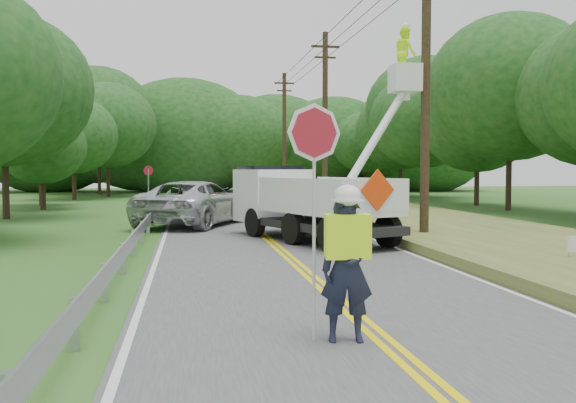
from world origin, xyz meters
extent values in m
plane|color=#2A5D1A|center=(0.00, 0.00, 0.00)|extent=(140.00, 140.00, 0.00)
cube|color=#444346|center=(0.00, 14.00, 0.01)|extent=(7.20, 96.00, 0.02)
cube|color=#FBE001|center=(-0.10, 14.00, 0.02)|extent=(0.12, 96.00, 0.00)
cube|color=#FBE001|center=(0.10, 14.00, 0.02)|extent=(0.12, 96.00, 0.00)
cube|color=silver|center=(-3.45, 14.00, 0.02)|extent=(0.12, 96.00, 0.00)
cube|color=silver|center=(3.45, 14.00, 0.02)|extent=(0.12, 96.00, 0.00)
cube|color=#A0A3A9|center=(-4.10, -2.00, 0.35)|extent=(0.12, 0.14, 0.70)
cube|color=#A0A3A9|center=(-4.10, 1.00, 0.35)|extent=(0.12, 0.14, 0.70)
cube|color=#A0A3A9|center=(-4.10, 4.00, 0.35)|extent=(0.12, 0.14, 0.70)
cube|color=#A0A3A9|center=(-4.10, 7.00, 0.35)|extent=(0.12, 0.14, 0.70)
cube|color=#A0A3A9|center=(-4.10, 10.00, 0.35)|extent=(0.12, 0.14, 0.70)
cube|color=#A0A3A9|center=(-4.10, 13.00, 0.35)|extent=(0.12, 0.14, 0.70)
cube|color=#A0A3A9|center=(-4.10, 16.00, 0.35)|extent=(0.12, 0.14, 0.70)
cube|color=#A0A3A9|center=(-4.10, 19.00, 0.35)|extent=(0.12, 0.14, 0.70)
cube|color=#A0A3A9|center=(-4.10, 22.00, 0.35)|extent=(0.12, 0.14, 0.70)
cube|color=#A0A3A9|center=(-4.10, 25.00, 0.35)|extent=(0.12, 0.14, 0.70)
cube|color=#A0A3A9|center=(-4.10, 28.00, 0.35)|extent=(0.12, 0.14, 0.70)
cube|color=#A0A3A9|center=(-4.10, 31.00, 0.35)|extent=(0.12, 0.14, 0.70)
cube|color=#A0A3A9|center=(-4.10, 34.00, 0.35)|extent=(0.12, 0.14, 0.70)
cube|color=#A0A3A9|center=(-4.10, 37.00, 0.35)|extent=(0.12, 0.14, 0.70)
cube|color=#A0A3A9|center=(-4.00, 15.00, 0.60)|extent=(0.05, 48.00, 0.34)
cylinder|color=black|center=(5.00, 9.00, 5.00)|extent=(0.30, 0.30, 10.00)
cylinder|color=black|center=(5.00, 24.00, 5.00)|extent=(0.30, 0.30, 10.00)
cube|color=black|center=(5.00, 24.00, 9.20)|extent=(1.60, 0.12, 0.12)
cube|color=black|center=(5.00, 24.00, 8.60)|extent=(1.20, 0.10, 0.10)
cylinder|color=black|center=(5.00, 39.00, 5.00)|extent=(0.30, 0.30, 10.00)
cube|color=black|center=(5.00, 39.00, 9.20)|extent=(1.60, 0.12, 0.12)
cube|color=black|center=(5.00, 39.00, 8.60)|extent=(1.20, 0.10, 0.10)
cylinder|color=black|center=(4.30, 17.50, 9.10)|extent=(0.03, 43.00, 0.03)
cylinder|color=black|center=(5.00, 17.50, 9.10)|extent=(0.03, 43.00, 0.03)
cylinder|color=black|center=(5.70, 17.50, 9.10)|extent=(0.03, 43.00, 0.03)
cube|color=#466027|center=(7.10, 14.00, 0.15)|extent=(7.00, 96.00, 0.30)
cylinder|color=#332319|center=(-11.14, 20.72, 1.77)|extent=(0.32, 0.32, 3.55)
ellipsoid|color=#124316|center=(-11.14, 20.72, 6.11)|extent=(8.28, 8.28, 7.28)
cylinder|color=#332319|center=(-10.97, 27.51, 1.08)|extent=(0.32, 0.32, 2.17)
ellipsoid|color=#124316|center=(-10.97, 27.51, 3.73)|extent=(5.06, 5.06, 4.45)
cylinder|color=#332319|center=(-11.96, 31.63, 1.14)|extent=(0.32, 0.32, 2.28)
ellipsoid|color=#124316|center=(-11.96, 31.63, 3.93)|extent=(5.32, 5.32, 4.68)
cylinder|color=#332319|center=(-11.28, 39.34, 1.44)|extent=(0.32, 0.32, 2.88)
ellipsoid|color=#124316|center=(-11.28, 39.34, 4.96)|extent=(6.72, 6.72, 5.91)
cylinder|color=#332319|center=(-9.37, 44.37, 1.76)|extent=(0.32, 0.32, 3.53)
ellipsoid|color=#124316|center=(-9.37, 44.37, 6.07)|extent=(8.23, 8.23, 7.24)
cylinder|color=#332319|center=(-10.91, 50.36, 2.18)|extent=(0.32, 0.32, 4.35)
ellipsoid|color=#124316|center=(-10.91, 50.36, 7.50)|extent=(10.16, 10.16, 8.94)
cylinder|color=#332319|center=(15.43, 22.66, 2.02)|extent=(0.32, 0.32, 4.04)
ellipsoid|color=#124316|center=(15.43, 22.66, 6.96)|extent=(9.43, 9.43, 8.30)
cylinder|color=#332319|center=(15.86, 27.50, 1.55)|extent=(0.32, 0.32, 3.09)
ellipsoid|color=#124316|center=(15.86, 27.50, 5.32)|extent=(7.21, 7.21, 6.35)
cylinder|color=#332319|center=(14.79, 34.10, 1.74)|extent=(0.32, 0.32, 3.49)
ellipsoid|color=#124316|center=(14.79, 34.10, 6.01)|extent=(8.14, 8.14, 7.16)
cylinder|color=#332319|center=(16.64, 38.45, 2.11)|extent=(0.32, 0.32, 4.21)
ellipsoid|color=#124316|center=(16.64, 38.45, 7.26)|extent=(9.83, 9.83, 8.65)
cylinder|color=#332319|center=(15.52, 41.28, 1.66)|extent=(0.32, 0.32, 3.32)
ellipsoid|color=#124316|center=(15.52, 41.28, 5.72)|extent=(7.75, 7.75, 6.82)
cylinder|color=#332319|center=(14.36, 47.85, 1.43)|extent=(0.32, 0.32, 2.87)
ellipsoid|color=#124316|center=(14.36, 47.85, 4.94)|extent=(6.69, 6.69, 5.89)
ellipsoid|color=#124316|center=(-21.00, 55.26, 5.50)|extent=(11.07, 8.30, 8.30)
ellipsoid|color=#124316|center=(-17.04, 57.94, 5.50)|extent=(15.41, 11.56, 11.56)
ellipsoid|color=#124316|center=(-12.14, 57.28, 5.50)|extent=(12.41, 9.30, 9.30)
ellipsoid|color=#124316|center=(-7.32, 56.41, 5.50)|extent=(14.56, 10.92, 10.92)
ellipsoid|color=#124316|center=(-2.99, 56.15, 5.50)|extent=(17.06, 12.79, 12.79)
ellipsoid|color=#124316|center=(2.46, 54.40, 5.50)|extent=(12.13, 9.10, 9.10)
ellipsoid|color=#124316|center=(7.06, 57.79, 5.50)|extent=(13.58, 10.19, 10.19)
ellipsoid|color=#124316|center=(13.51, 56.98, 5.50)|extent=(12.99, 9.74, 9.74)
ellipsoid|color=#124316|center=(17.44, 56.09, 5.50)|extent=(10.62, 7.96, 7.96)
ellipsoid|color=#124316|center=(22.13, 54.07, 5.50)|extent=(16.23, 12.17, 12.17)
imported|color=#191E33|center=(-0.50, -2.19, 1.01)|extent=(0.78, 0.56, 1.98)
cube|color=#C6FF1A|center=(-0.50, -2.19, 1.46)|extent=(0.65, 0.44, 0.60)
ellipsoid|color=white|center=(-0.50, -2.19, 2.01)|extent=(0.37, 0.37, 0.30)
cylinder|color=#B7B7B7|center=(-0.94, -2.08, 1.40)|extent=(0.04, 0.04, 2.77)
cylinder|color=maroon|center=(-0.94, -2.08, 2.85)|extent=(0.77, 0.24, 0.79)
cylinder|color=black|center=(1.34, 6.71, 0.52)|extent=(0.65, 1.04, 0.99)
cylinder|color=black|center=(3.27, 7.47, 0.52)|extent=(0.65, 1.04, 0.99)
cylinder|color=black|center=(0.59, 8.64, 0.52)|extent=(0.65, 1.04, 0.99)
cylinder|color=black|center=(2.52, 9.39, 0.52)|extent=(0.65, 1.04, 0.99)
cylinder|color=black|center=(-0.35, 11.05, 0.52)|extent=(0.65, 1.04, 0.99)
cylinder|color=black|center=(1.58, 11.80, 0.52)|extent=(0.65, 1.04, 0.99)
cube|color=black|center=(1.44, 9.31, 0.59)|extent=(4.43, 6.96, 0.26)
cube|color=silver|center=(1.71, 8.63, 1.11)|extent=(3.95, 5.30, 0.23)
cube|color=silver|center=(0.62, 8.21, 1.62)|extent=(1.79, 4.46, 0.93)
cube|color=silver|center=(2.80, 9.06, 1.62)|extent=(1.79, 4.46, 0.93)
cube|color=silver|center=(2.56, 6.43, 1.62)|extent=(2.24, 0.92, 0.93)
cube|color=silver|center=(0.43, 11.91, 1.42)|extent=(2.88, 2.68, 1.86)
cube|color=black|center=(0.35, 12.10, 2.09)|extent=(2.42, 2.00, 0.78)
cube|color=silver|center=(2.12, 7.57, 1.62)|extent=(1.21, 1.21, 0.83)
cube|color=silver|center=(4.30, 9.00, 5.28)|extent=(0.88, 0.88, 0.88)
imported|color=#C6FF1A|center=(4.30, 9.00, 6.09)|extent=(0.62, 0.80, 1.65)
cube|color=#EA3F0D|center=(2.59, 6.37, 1.78)|extent=(1.11, 0.46, 1.17)
imported|color=silver|center=(-2.34, 15.89, 0.95)|extent=(5.53, 7.35, 1.85)
imported|color=#323439|center=(-2.26, 22.64, 0.83)|extent=(2.50, 5.68, 1.62)
cylinder|color=#A0A3A9|center=(-4.67, 22.77, 1.19)|extent=(0.06, 0.06, 2.39)
cylinder|color=maroon|center=(-4.67, 22.77, 2.28)|extent=(0.49, 0.27, 0.54)
cylinder|color=#A0A3A9|center=(6.23, 3.00, 0.27)|extent=(0.02, 0.02, 0.55)
camera|label=1|loc=(-2.62, -10.32, 2.37)|focal=38.79mm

